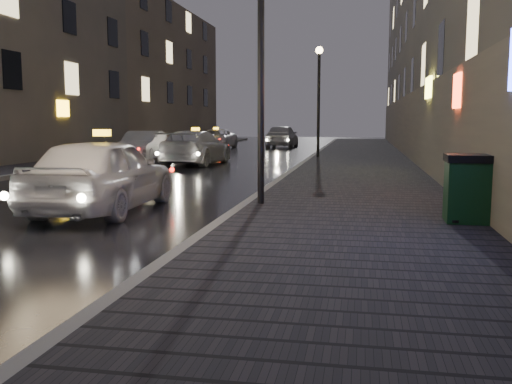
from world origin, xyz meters
TOP-DOWN VIEW (x-y plane):
  - ground at (0.00, 0.00)m, footprint 120.00×120.00m
  - sidewalk at (3.90, 21.00)m, footprint 4.60×58.00m
  - curb at (1.50, 21.00)m, footprint 0.20×58.00m
  - sidewalk_far at (-8.70, 21.00)m, footprint 2.40×58.00m
  - curb_far at (-7.40, 21.00)m, footprint 0.20×58.00m
  - building_near at (7.10, 25.00)m, footprint 1.80×50.00m
  - building_far_b at (-13.50, 20.00)m, footprint 6.00×16.00m
  - building_far_c at (-13.50, 39.00)m, footprint 6.00×22.00m
  - lamp_near at (1.85, 6.00)m, footprint 0.36×0.36m
  - lamp_far at (1.85, 22.00)m, footprint 0.36×0.36m
  - trash_bin at (5.80, 4.46)m, footprint 0.79×0.79m
  - taxi_near at (-1.40, 5.24)m, footprint 2.03×4.74m
  - car_left_mid at (-6.17, 19.47)m, footprint 1.88×4.43m
  - taxi_mid at (-3.20, 18.14)m, footprint 2.28×5.17m
  - taxi_far at (-5.88, 32.02)m, footprint 2.21×4.74m
  - car_far at (-1.59, 34.02)m, footprint 1.93×4.76m

SIDE VIEW (x-z plane):
  - ground at x=0.00m, z-range 0.00..0.00m
  - sidewalk at x=3.90m, z-range 0.00..0.15m
  - curb at x=1.50m, z-range 0.00..0.15m
  - sidewalk_far at x=-8.70m, z-range 0.00..0.15m
  - curb_far at x=-7.40m, z-range 0.00..0.15m
  - taxi_far at x=-5.88m, z-range 0.00..1.31m
  - car_left_mid at x=-6.17m, z-range 0.00..1.42m
  - taxi_mid at x=-3.20m, z-range 0.00..1.48m
  - trash_bin at x=5.80m, z-range 0.16..1.35m
  - taxi_near at x=-1.40m, z-range 0.00..1.59m
  - car_far at x=-1.59m, z-range 0.00..1.62m
  - lamp_near at x=1.85m, z-range 0.85..6.13m
  - lamp_far at x=1.85m, z-range 0.85..6.13m
  - building_far_c at x=-13.50m, z-range 0.00..11.00m
  - building_near at x=7.10m, z-range 0.00..13.00m
  - building_far_b at x=-13.50m, z-range 0.00..14.00m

